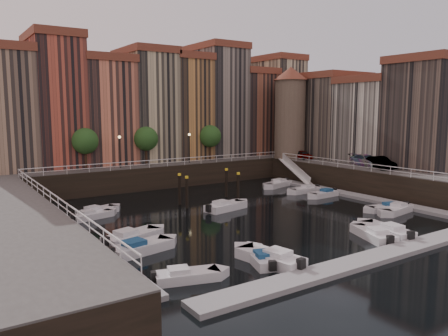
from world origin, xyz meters
TOP-DOWN VIEW (x-y plane):
  - ground at (0.00, 0.00)m, footprint 200.00×200.00m
  - quay_far at (0.00, 26.00)m, footprint 80.00×20.00m
  - quay_right at (28.00, -2.00)m, footprint 20.00×36.00m
  - dock_left at (-16.20, -1.00)m, footprint 2.00×28.00m
  - dock_right at (16.20, -1.00)m, footprint 2.00×28.00m
  - dock_near at (0.00, -17.00)m, footprint 30.00×2.00m
  - mountains at (1.72, 110.00)m, footprint 145.00×100.00m
  - far_terrace at (3.31, 23.50)m, footprint 48.70×10.30m
  - right_terrace at (26.50, 3.80)m, footprint 9.30×24.30m
  - corner_tower at (20.00, 14.50)m, footprint 5.20×5.20m
  - promenade_trees at (-1.33, 18.20)m, footprint 21.20×3.20m
  - street_lamps at (-1.00, 17.20)m, footprint 10.36×0.36m
  - railings at (0.00, 4.88)m, footprint 36.08×34.04m
  - gangway at (17.10, 10.00)m, footprint 2.78×8.32m
  - mooring_pilings at (-0.16, 5.38)m, footprint 7.20×3.84m
  - boat_left_0 at (-13.11, -13.04)m, footprint 4.29×2.58m
  - boat_left_1 at (-13.37, -6.56)m, footprint 5.17×2.72m
  - boat_left_2 at (-12.89, -3.70)m, footprint 5.28×3.21m
  - boat_left_3 at (-13.27, 5.54)m, footprint 4.21×2.35m
  - boat_left_4 at (-12.37, 6.86)m, footprint 4.46×2.87m
  - boat_right_0 at (13.22, -9.25)m, footprint 4.73×2.30m
  - boat_right_1 at (13.09, -8.19)m, footprint 4.23×2.56m
  - boat_right_2 at (13.39, 0.79)m, footprint 4.28×1.74m
  - boat_right_3 at (13.31, 3.94)m, footprint 4.44×1.76m
  - boat_right_4 at (13.21, 9.15)m, footprint 4.89×2.91m
  - boat_near_0 at (-7.23, -13.07)m, footprint 2.82×4.51m
  - boat_near_1 at (-6.81, -13.65)m, footprint 2.75×5.37m
  - boat_near_2 at (3.85, -13.75)m, footprint 3.22×4.87m
  - boat_near_3 at (5.56, -13.75)m, footprint 2.45×5.21m
  - car_a at (20.23, 11.75)m, footprint 2.28×4.08m
  - car_b at (20.57, -1.59)m, footprint 2.92×4.94m
  - car_c at (21.21, 1.02)m, footprint 3.15×5.53m
  - boat_extra_82 at (-0.58, 1.43)m, footprint 5.14×2.71m

SIDE VIEW (x-z plane):
  - ground at x=0.00m, z-range 0.00..0.00m
  - dock_left at x=-16.20m, z-range 0.00..0.35m
  - dock_right at x=16.20m, z-range 0.00..0.35m
  - dock_near at x=0.00m, z-range 0.00..0.35m
  - boat_left_3 at x=-13.27m, z-range -0.15..0.79m
  - boat_right_1 at x=13.09m, z-range -0.15..0.79m
  - boat_left_0 at x=-13.11m, z-range -0.16..0.81m
  - boat_right_2 at x=13.39m, z-range -0.16..0.82m
  - boat_left_4 at x=-12.37m, z-range -0.16..0.84m
  - boat_right_3 at x=13.31m, z-range -0.17..0.85m
  - boat_near_0 at x=-7.23m, z-range -0.17..0.85m
  - boat_right_0 at x=13.22m, z-range -0.17..0.89m
  - boat_right_4 at x=13.21m, z-range -0.18..0.92m
  - boat_near_2 at x=3.85m, z-range -0.18..0.92m
  - boat_extra_82 at x=-0.58m, z-range -0.19..0.96m
  - boat_left_1 at x=-13.37m, z-range -0.19..0.97m
  - boat_near_3 at x=5.56m, z-range -0.19..0.98m
  - boat_left_2 at x=-12.89m, z-range -0.19..0.99m
  - boat_near_1 at x=-6.81m, z-range -0.20..1.01m
  - quay_far at x=0.00m, z-range 0.00..3.00m
  - quay_right at x=28.00m, z-range 0.00..3.00m
  - mooring_pilings at x=-0.16m, z-range -0.24..3.54m
  - gangway at x=17.10m, z-range 0.05..3.78m
  - car_a at x=20.23m, z-range 3.00..4.31m
  - car_c at x=21.21m, z-range 3.00..4.51m
  - car_b at x=20.57m, z-range 3.00..4.54m
  - railings at x=0.00m, z-range 3.53..4.05m
  - street_lamps at x=-1.00m, z-range 3.81..7.99m
  - promenade_trees at x=-1.33m, z-range 3.98..9.18m
  - mountains at x=1.72m, z-range -1.08..16.92m
  - right_terrace at x=26.50m, z-range 2.56..16.56m
  - corner_tower at x=20.00m, z-range 3.29..17.09m
  - far_terrace at x=3.31m, z-range 2.20..19.70m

